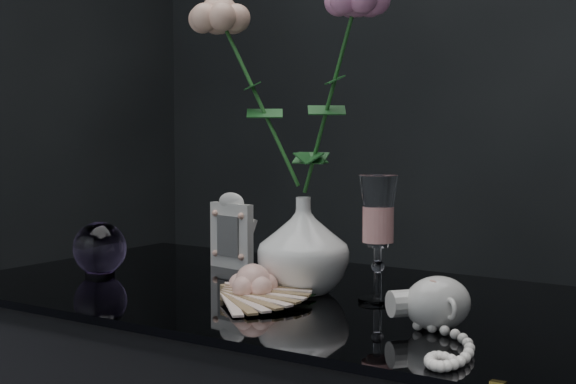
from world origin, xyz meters
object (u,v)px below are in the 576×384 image
Objects in this scene: vase at (303,245)px; paperweight at (100,248)px; wine_glass at (378,239)px; pearl_jar at (438,301)px; picture_frame at (232,230)px; loose_rose at (253,282)px.

paperweight is at bearing -169.73° from vase.
wine_glass is 0.74× the size of pearl_jar.
vase is 1.08× the size of picture_frame.
loose_rose is at bearing -107.50° from vase.
paperweight is at bearing -171.84° from wine_glass.
loose_rose is (0.20, -0.20, -0.04)m from picture_frame.
paperweight reaches higher than pearl_jar.
wine_glass is 1.16× the size of loose_rose.
picture_frame reaches higher than paperweight.
vase is 0.11m from loose_rose.
loose_rose is (-0.15, -0.09, -0.06)m from wine_glass.
loose_rose is at bearing -36.74° from picture_frame.
pearl_jar is at bearing 20.04° from loose_rose.
pearl_jar is (0.30, -0.01, 0.01)m from loose_rose.
picture_frame is 0.54× the size of pearl_jar.
paperweight is (-0.14, -0.18, -0.02)m from picture_frame.
picture_frame reaches higher than loose_rose.
vase reaches higher than pearl_jar.
loose_rose is at bearing -142.76° from pearl_jar.
pearl_jar is (0.64, -0.03, -0.01)m from paperweight.
pearl_jar is at bearing -14.22° from picture_frame.
picture_frame is 0.85× the size of loose_rose.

